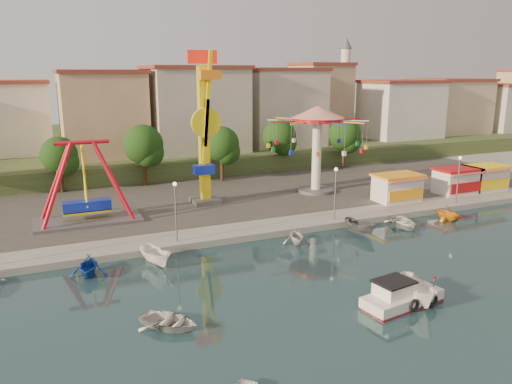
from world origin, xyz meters
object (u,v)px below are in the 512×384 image
kamikaze_tower (205,132)px  skiff (417,291)px  pirate_ship_ride (85,184)px  wave_swinger (317,130)px  rowboat_a (169,321)px  cabin_motorboat (400,298)px

kamikaze_tower → skiff: bearing=-79.2°
pirate_ship_ride → kamikaze_tower: 13.65m
pirate_ship_ride → wave_swinger: bearing=3.4°
wave_swinger → rowboat_a: bearing=-135.2°
pirate_ship_ride → skiff: (18.18, -26.03, -3.60)m
cabin_motorboat → rowboat_a: cabin_motorboat is taller
kamikaze_tower → pirate_ship_ride: bearing=-171.6°
kamikaze_tower → rowboat_a: (-10.51, -24.50, -8.21)m
wave_swinger → skiff: (-8.53, -27.62, -7.40)m
cabin_motorboat → rowboat_a: (-14.55, 3.34, -0.14)m
skiff → pirate_ship_ride: bearing=140.4°
kamikaze_tower → skiff: (5.34, -27.94, -7.81)m
wave_swinger → rowboat_a: size_ratio=3.05×
kamikaze_tower → cabin_motorboat: kamikaze_tower is taller
pirate_ship_ride → skiff: 31.96m
pirate_ship_ride → wave_swinger: wave_swinger is taller
rowboat_a → skiff: bearing=-55.9°
kamikaze_tower → rowboat_a: 27.90m
kamikaze_tower → wave_swinger: size_ratio=1.42×
wave_swinger → pirate_ship_ride: bearing=-176.6°
rowboat_a → skiff: skiff is taller
kamikaze_tower → skiff: 29.50m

